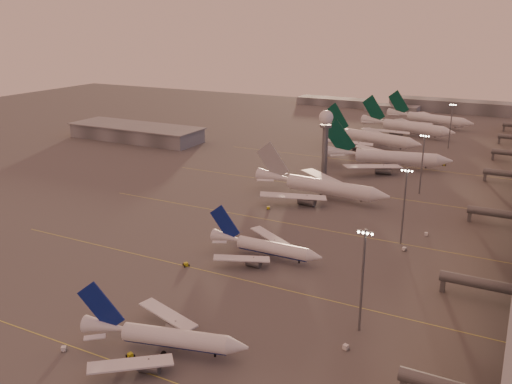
% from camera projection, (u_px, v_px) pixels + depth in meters
% --- Properties ---
extents(ground, '(700.00, 700.00, 0.00)m').
position_uv_depth(ground, '(155.00, 278.00, 149.86)').
color(ground, '#555353').
rests_on(ground, ground).
extents(taxiway_markings, '(180.00, 185.25, 0.02)m').
position_uv_depth(taxiway_markings, '(327.00, 229.00, 184.28)').
color(taxiway_markings, '#DBD54D').
rests_on(taxiway_markings, ground).
extents(hangar, '(82.00, 27.00, 8.50)m').
position_uv_depth(hangar, '(136.00, 132.00, 319.26)').
color(hangar, '#5C5E63').
rests_on(hangar, ground).
extents(radar_tower, '(6.40, 6.40, 31.10)m').
position_uv_depth(radar_tower, '(326.00, 129.00, 242.95)').
color(radar_tower, slate).
rests_on(radar_tower, ground).
extents(mast_a, '(3.60, 0.56, 25.00)m').
position_uv_depth(mast_a, '(362.00, 276.00, 120.48)').
color(mast_a, slate).
rests_on(mast_a, ground).
extents(mast_b, '(3.60, 0.56, 25.00)m').
position_uv_depth(mast_b, '(404.00, 203.00, 168.38)').
color(mast_b, slate).
rests_on(mast_b, ground).
extents(mast_c, '(3.60, 0.56, 25.00)m').
position_uv_depth(mast_c, '(422.00, 161.00, 217.15)').
color(mast_c, slate).
rests_on(mast_c, ground).
extents(mast_d, '(3.60, 0.56, 25.00)m').
position_uv_depth(mast_d, '(451.00, 124.00, 294.27)').
color(mast_d, slate).
rests_on(mast_d, ground).
extents(distant_horizon, '(165.00, 37.50, 9.00)m').
position_uv_depth(distant_horizon, '(413.00, 105.00, 423.02)').
color(distant_horizon, '#5C5E63').
rests_on(distant_horizon, ground).
extents(narrowbody_near, '(37.66, 29.70, 14.96)m').
position_uv_depth(narrowbody_near, '(164.00, 339.00, 115.74)').
color(narrowbody_near, white).
rests_on(narrowbody_near, ground).
extents(narrowbody_mid, '(36.92, 29.51, 14.44)m').
position_uv_depth(narrowbody_mid, '(265.00, 249.00, 161.55)').
color(narrowbody_mid, white).
rests_on(narrowbody_mid, ground).
extents(widebody_white, '(57.67, 46.10, 20.27)m').
position_uv_depth(widebody_white, '(321.00, 189.00, 215.67)').
color(widebody_white, white).
rests_on(widebody_white, ground).
extents(greentail_a, '(60.68, 48.58, 22.22)m').
position_uv_depth(greentail_a, '(387.00, 160.00, 258.76)').
color(greentail_a, white).
rests_on(greentail_a, ground).
extents(greentail_b, '(59.95, 47.81, 22.23)m').
position_uv_depth(greentail_b, '(371.00, 140.00, 301.63)').
color(greentail_b, white).
rests_on(greentail_b, ground).
extents(greentail_c, '(60.95, 48.60, 22.59)m').
position_uv_depth(greentail_c, '(407.00, 129.00, 330.56)').
color(greentail_c, white).
rests_on(greentail_c, ground).
extents(greentail_d, '(59.33, 47.30, 22.02)m').
position_uv_depth(greentail_d, '(429.00, 121.00, 357.95)').
color(greentail_d, white).
rests_on(greentail_d, ground).
extents(gsv_truck_a, '(5.56, 4.67, 2.19)m').
position_uv_depth(gsv_truck_a, '(65.00, 346.00, 116.55)').
color(gsv_truck_a, white).
rests_on(gsv_truck_a, ground).
extents(gsv_tug_near, '(2.84, 3.73, 0.94)m').
position_uv_depth(gsv_tug_near, '(130.00, 356.00, 114.45)').
color(gsv_tug_near, gold).
rests_on(gsv_tug_near, ground).
extents(gsv_catering_a, '(5.74, 3.64, 4.36)m').
position_uv_depth(gsv_catering_a, '(347.00, 341.00, 116.61)').
color(gsv_catering_a, white).
rests_on(gsv_catering_a, ground).
extents(gsv_tug_mid, '(4.18, 3.86, 1.03)m').
position_uv_depth(gsv_tug_mid, '(186.00, 265.00, 156.62)').
color(gsv_tug_mid, gold).
rests_on(gsv_tug_mid, ground).
extents(gsv_truck_b, '(6.04, 3.65, 2.30)m').
position_uv_depth(gsv_truck_b, '(406.00, 248.00, 166.58)').
color(gsv_truck_b, white).
rests_on(gsv_truck_b, ground).
extents(gsv_truck_c, '(5.89, 4.03, 2.24)m').
position_uv_depth(gsv_truck_c, '(270.00, 206.00, 203.14)').
color(gsv_truck_c, gold).
rests_on(gsv_truck_c, ground).
extents(gsv_catering_b, '(5.53, 3.30, 4.24)m').
position_uv_depth(gsv_catering_b, '(427.00, 230.00, 178.13)').
color(gsv_catering_b, white).
rests_on(gsv_catering_b, ground).
extents(gsv_tug_far, '(3.71, 4.35, 1.07)m').
position_uv_depth(gsv_tug_far, '(322.00, 182.00, 234.99)').
color(gsv_tug_far, white).
rests_on(gsv_tug_far, ground).
extents(gsv_truck_d, '(3.45, 6.41, 2.45)m').
position_uv_depth(gsv_truck_d, '(281.00, 158.00, 272.66)').
color(gsv_truck_d, gold).
rests_on(gsv_truck_d, ground).
extents(gsv_tug_hangar, '(3.83, 2.88, 0.97)m').
position_uv_depth(gsv_tug_hangar, '(444.00, 165.00, 263.66)').
color(gsv_tug_hangar, gold).
rests_on(gsv_tug_hangar, ground).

